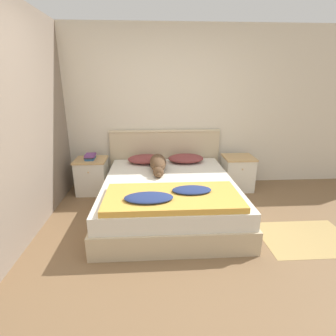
{
  "coord_description": "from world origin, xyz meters",
  "views": [
    {
      "loc": [
        -0.16,
        -2.22,
        1.71
      ],
      "look_at": [
        0.04,
        1.21,
        0.56
      ],
      "focal_mm": 28.0,
      "sensor_mm": 36.0,
      "label": 1
    }
  ],
  "objects_px": {
    "book_stack": "(90,157)",
    "nightstand_left": "(92,176)",
    "bed": "(169,196)",
    "dog": "(158,164)",
    "pillow_left": "(146,159)",
    "pillow_right": "(186,158)",
    "nightstand_right": "(238,173)"
  },
  "relations": [
    {
      "from": "nightstand_left",
      "to": "pillow_left",
      "type": "height_order",
      "value": "pillow_left"
    },
    {
      "from": "pillow_left",
      "to": "book_stack",
      "type": "xyz_separation_m",
      "value": [
        -0.86,
        -0.05,
        0.07
      ]
    },
    {
      "from": "bed",
      "to": "dog",
      "type": "xyz_separation_m",
      "value": [
        -0.13,
        0.4,
        0.34
      ]
    },
    {
      "from": "pillow_left",
      "to": "pillow_right",
      "type": "height_order",
      "value": "same"
    },
    {
      "from": "nightstand_left",
      "to": "book_stack",
      "type": "bearing_deg",
      "value": -80.86
    },
    {
      "from": "bed",
      "to": "nightstand_right",
      "type": "distance_m",
      "value": 1.4
    },
    {
      "from": "bed",
      "to": "pillow_left",
      "type": "bearing_deg",
      "value": 112.28
    },
    {
      "from": "pillow_right",
      "to": "book_stack",
      "type": "height_order",
      "value": "book_stack"
    },
    {
      "from": "nightstand_right",
      "to": "pillow_left",
      "type": "height_order",
      "value": "pillow_left"
    },
    {
      "from": "bed",
      "to": "book_stack",
      "type": "height_order",
      "value": "book_stack"
    },
    {
      "from": "nightstand_left",
      "to": "nightstand_right",
      "type": "height_order",
      "value": "same"
    },
    {
      "from": "nightstand_right",
      "to": "dog",
      "type": "height_order",
      "value": "dog"
    },
    {
      "from": "pillow_right",
      "to": "book_stack",
      "type": "bearing_deg",
      "value": -178.24
    },
    {
      "from": "nightstand_right",
      "to": "book_stack",
      "type": "bearing_deg",
      "value": -179.86
    },
    {
      "from": "pillow_left",
      "to": "pillow_right",
      "type": "relative_size",
      "value": 1.0
    },
    {
      "from": "nightstand_right",
      "to": "nightstand_left",
      "type": "bearing_deg",
      "value": 180.0
    },
    {
      "from": "nightstand_right",
      "to": "dog",
      "type": "bearing_deg",
      "value": -165.17
    },
    {
      "from": "bed",
      "to": "dog",
      "type": "height_order",
      "value": "dog"
    },
    {
      "from": "pillow_right",
      "to": "book_stack",
      "type": "relative_size",
      "value": 2.49
    },
    {
      "from": "nightstand_right",
      "to": "book_stack",
      "type": "distance_m",
      "value": 2.38
    },
    {
      "from": "book_stack",
      "to": "nightstand_left",
      "type": "bearing_deg",
      "value": 99.14
    },
    {
      "from": "nightstand_right",
      "to": "pillow_right",
      "type": "relative_size",
      "value": 0.98
    },
    {
      "from": "pillow_left",
      "to": "pillow_right",
      "type": "xyz_separation_m",
      "value": [
        0.64,
        0.0,
        0.0
      ]
    },
    {
      "from": "bed",
      "to": "book_stack",
      "type": "bearing_deg",
      "value": 147.83
    },
    {
      "from": "nightstand_left",
      "to": "dog",
      "type": "height_order",
      "value": "dog"
    },
    {
      "from": "book_stack",
      "to": "bed",
      "type": "bearing_deg",
      "value": -32.17
    },
    {
      "from": "book_stack",
      "to": "pillow_left",
      "type": "bearing_deg",
      "value": 3.08
    },
    {
      "from": "pillow_left",
      "to": "book_stack",
      "type": "relative_size",
      "value": 2.49
    },
    {
      "from": "bed",
      "to": "dog",
      "type": "relative_size",
      "value": 2.66
    },
    {
      "from": "bed",
      "to": "pillow_left",
      "type": "distance_m",
      "value": 0.9
    },
    {
      "from": "pillow_left",
      "to": "nightstand_left",
      "type": "bearing_deg",
      "value": -177.31
    },
    {
      "from": "nightstand_right",
      "to": "pillow_right",
      "type": "bearing_deg",
      "value": 177.31
    }
  ]
}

